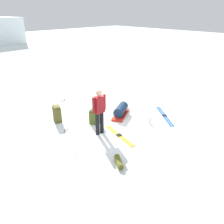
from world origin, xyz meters
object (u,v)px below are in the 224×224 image
skier_standing (99,110)px  sleeping_mat_rolled (119,162)px  ski_pair_near (119,135)px  ski_poles_planted_near (65,114)px  thermos_bottle (150,121)px  ski_pair_far (164,116)px  backpack_large_dark (57,114)px  backpack_bright (95,117)px  gear_sled (121,111)px

skier_standing → sleeping_mat_rolled: bearing=-114.6°
ski_pair_near → ski_poles_planted_near: bearing=126.8°
sleeping_mat_rolled → thermos_bottle: (2.74, 0.95, 0.04)m
skier_standing → ski_pair_far: (2.94, -0.82, -0.94)m
ski_poles_planted_near → thermos_bottle: bearing=-33.2°
ski_pair_near → backpack_large_dark: backpack_large_dark is taller
ski_pair_near → ski_pair_far: (2.56, -0.21, -0.00)m
backpack_bright → thermos_bottle: backpack_bright is taller
backpack_bright → ski_poles_planted_near: size_ratio=0.47×
skier_standing → ski_pair_far: 3.20m
sleeping_mat_rolled → thermos_bottle: thermos_bottle is taller
skier_standing → backpack_bright: size_ratio=2.87×
backpack_bright → ski_poles_planted_near: ski_poles_planted_near is taller
ski_pair_far → backpack_bright: size_ratio=2.73×
ski_pair_near → sleeping_mat_rolled: size_ratio=3.14×
backpack_large_dark → gear_sled: bearing=-31.7°
backpack_large_dark → thermos_bottle: size_ratio=2.65×
backpack_large_dark → backpack_bright: (0.97, -1.17, -0.05)m
backpack_large_dark → ski_poles_planted_near: size_ratio=0.54×
ski_pair_near → thermos_bottle: thermos_bottle is taller
ski_pair_far → backpack_large_dark: 4.48m
ski_pair_near → ski_pair_far: size_ratio=1.07×
ski_pair_near → backpack_bright: size_ratio=2.92×
ski_pair_far → sleeping_mat_rolled: 3.86m
ski_poles_planted_near → gear_sled: (2.45, -0.47, -0.48)m
ski_pair_near → backpack_large_dark: bearing=111.5°
gear_sled → skier_standing: bearing=-162.6°
ski_pair_near → thermos_bottle: 1.56m
ski_poles_planted_near → ski_pair_near: bearing=-53.2°
ski_pair_far → ski_poles_planted_near: (-3.75, 1.81, 0.69)m
ski_pair_far → backpack_large_dark: (-3.54, 2.72, 0.33)m
ski_poles_planted_near → gear_sled: 2.54m
backpack_large_dark → ski_poles_planted_near: bearing=-102.8°
backpack_large_dark → thermos_bottle: backpack_large_dark is taller
backpack_large_dark → backpack_bright: 1.52m
backpack_bright → ski_pair_near: bearing=-89.3°
thermos_bottle → ski_pair_near: bearing=172.6°
ski_pair_far → backpack_large_dark: bearing=142.5°
skier_standing → ski_poles_planted_near: bearing=129.4°
ski_pair_far → sleeping_mat_rolled: (-3.75, -0.93, 0.08)m
skier_standing → sleeping_mat_rolled: skier_standing is taller
ski_pair_near → thermos_bottle: (1.54, -0.20, 0.12)m
ski_pair_far → backpack_bright: backpack_bright is taller
ski_pair_near → gear_sled: 1.70m
gear_sled → backpack_large_dark: bearing=148.3°
thermos_bottle → skier_standing: bearing=157.2°
ski_pair_far → gear_sled: gear_sled is taller
skier_standing → ski_poles_planted_near: skier_standing is taller
skier_standing → ski_poles_planted_near: 1.30m
skier_standing → ski_pair_near: 1.19m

